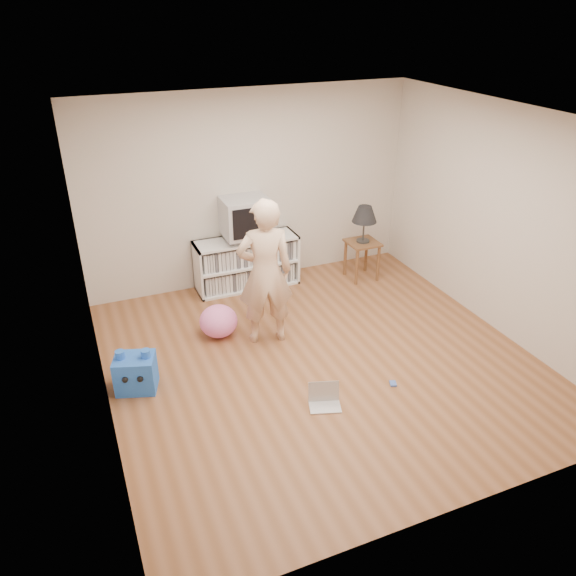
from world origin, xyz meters
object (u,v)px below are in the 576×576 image
(plush_blue, at_px, (136,373))
(person, at_px, (265,273))
(dvd_deck, at_px, (246,237))
(plush_pink, at_px, (218,321))
(table_lamp, at_px, (365,215))
(side_table, at_px, (362,250))
(media_unit, at_px, (246,262))
(laptop, at_px, (324,399))
(crt_tv, at_px, (245,216))

(plush_blue, bearing_deg, person, 31.70)
(dvd_deck, distance_m, plush_pink, 1.42)
(table_lamp, xyz_separation_m, plush_pink, (-2.31, -0.72, -0.75))
(plush_pink, bearing_deg, dvd_deck, 56.31)
(side_table, distance_m, person, 2.13)
(person, xyz_separation_m, plush_blue, (-1.55, -0.38, -0.66))
(table_lamp, xyz_separation_m, plush_blue, (-3.38, -1.39, -0.75))
(dvd_deck, distance_m, table_lamp, 1.64)
(media_unit, relative_size, side_table, 2.55)
(table_lamp, bearing_deg, side_table, 0.00)
(person, relative_size, plush_pink, 3.83)
(dvd_deck, relative_size, laptop, 1.23)
(media_unit, relative_size, laptop, 3.83)
(dvd_deck, xyz_separation_m, person, (-0.24, -1.38, 0.12))
(person, bearing_deg, plush_pink, -19.98)
(table_lamp, relative_size, person, 0.30)
(crt_tv, bearing_deg, plush_pink, -123.77)
(table_lamp, bearing_deg, laptop, -126.18)
(dvd_deck, relative_size, table_lamp, 0.87)
(side_table, distance_m, plush_pink, 2.43)
(person, height_order, laptop, person)
(media_unit, height_order, table_lamp, table_lamp)
(media_unit, xyz_separation_m, plush_blue, (-1.79, -1.77, -0.15))
(plush_pink, bearing_deg, crt_tv, 56.23)
(dvd_deck, distance_m, side_table, 1.66)
(media_unit, xyz_separation_m, crt_tv, (-0.00, -0.02, 0.67))
(crt_tv, height_order, plush_pink, crt_tv)
(media_unit, relative_size, table_lamp, 2.72)
(side_table, height_order, plush_pink, side_table)
(plush_blue, bearing_deg, plush_pink, 50.05)
(crt_tv, bearing_deg, side_table, -13.03)
(person, bearing_deg, table_lamp, -140.66)
(laptop, height_order, plush_pink, plush_pink)
(media_unit, xyz_separation_m, laptop, (-0.13, -2.73, -0.29))
(plush_pink, bearing_deg, laptop, -69.77)
(side_table, xyz_separation_m, laptop, (-1.71, -2.34, -0.36))
(crt_tv, xyz_separation_m, side_table, (1.58, -0.37, -0.60))
(media_unit, height_order, laptop, media_unit)
(side_table, relative_size, plush_blue, 1.15)
(dvd_deck, bearing_deg, plush_pink, -123.69)
(dvd_deck, height_order, person, person)
(dvd_deck, height_order, side_table, dvd_deck)
(side_table, distance_m, plush_blue, 3.66)
(dvd_deck, relative_size, crt_tv, 0.75)
(side_table, xyz_separation_m, plush_pink, (-2.31, -0.72, -0.23))
(side_table, bearing_deg, media_unit, 166.32)
(dvd_deck, relative_size, person, 0.26)
(crt_tv, xyz_separation_m, person, (-0.24, -1.38, -0.16))
(media_unit, xyz_separation_m, table_lamp, (1.58, -0.39, 0.59))
(media_unit, xyz_separation_m, dvd_deck, (-0.00, -0.02, 0.39))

